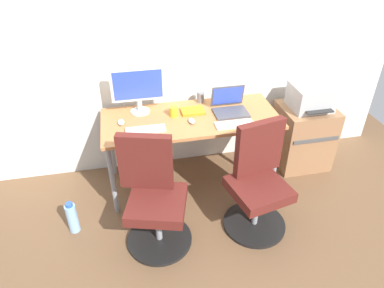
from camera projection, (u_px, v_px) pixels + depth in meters
name	position (u px, v px, depth m)	size (l,w,h in m)	color
ground_plane	(191.00, 180.00, 3.64)	(5.28, 5.28, 0.00)	brown
back_wall	(181.00, 42.00, 3.25)	(4.40, 0.04, 2.60)	silver
desk	(191.00, 124.00, 3.26)	(1.60, 0.68, 0.74)	#B77542
office_chair_left	(154.00, 198.00, 2.80)	(0.55, 0.55, 0.94)	black
office_chair_right	(258.00, 183.00, 2.95)	(0.54, 0.54, 0.94)	black
side_cabinet	(303.00, 136.00, 3.72)	(0.53, 0.49, 0.67)	#996B47
printer	(311.00, 97.00, 3.47)	(0.38, 0.40, 0.24)	#B7B7B7
water_bottle_on_floor	(72.00, 218.00, 3.00)	(0.09, 0.09, 0.31)	#8CBFF2
desktop_monitor	(138.00, 87.00, 3.17)	(0.48, 0.18, 0.43)	silver
open_laptop	(229.00, 106.00, 3.29)	(0.31, 0.26, 0.23)	#4C4C51
keyboard_by_monitor	(146.00, 130.00, 3.03)	(0.34, 0.12, 0.02)	#B7B7B7
keyboard_by_laptop	(235.00, 124.00, 3.10)	(0.34, 0.12, 0.02)	silver
mouse_by_monitor	(192.00, 121.00, 3.14)	(0.06, 0.10, 0.03)	#B7B7B7
mouse_by_laptop	(121.00, 122.00, 3.12)	(0.06, 0.10, 0.03)	silver
coffee_mug	(174.00, 111.00, 3.22)	(0.08, 0.08, 0.09)	yellow
pen_cup	(201.00, 97.00, 3.45)	(0.07, 0.07, 0.10)	slate
notebook	(193.00, 111.00, 3.29)	(0.21, 0.15, 0.03)	orange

